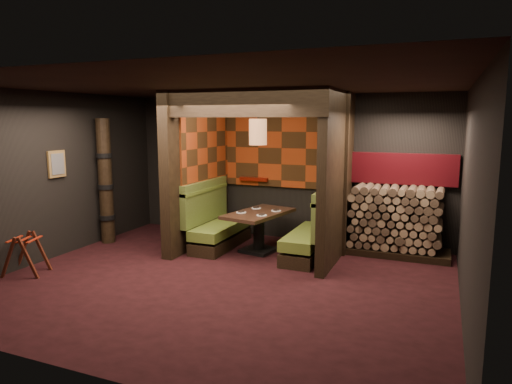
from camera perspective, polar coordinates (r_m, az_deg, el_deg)
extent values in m
cube|color=black|center=(6.94, -4.17, -11.09)|extent=(6.50, 5.50, 0.02)
cube|color=black|center=(6.53, -4.47, 13.27)|extent=(6.50, 5.50, 0.02)
cube|color=black|center=(9.11, 3.51, 3.05)|extent=(6.50, 0.02, 2.85)
cube|color=black|center=(4.34, -20.94, -4.23)|extent=(6.50, 0.02, 2.85)
cube|color=black|center=(8.55, -24.24, 1.86)|extent=(0.02, 5.50, 2.85)
cube|color=black|center=(5.90, 25.25, -1.11)|extent=(0.02, 5.50, 2.85)
cube|color=black|center=(8.66, -7.40, 2.67)|extent=(0.20, 2.20, 2.85)
cube|color=black|center=(7.75, 10.07, 1.86)|extent=(0.15, 2.10, 2.85)
cube|color=black|center=(7.16, -2.05, 11.07)|extent=(2.85, 0.18, 0.44)
cube|color=#923210|center=(9.04, 3.28, 5.51)|extent=(2.40, 0.06, 1.55)
cube|color=#923210|center=(8.72, -6.20, 5.54)|extent=(0.04, 1.85, 1.45)
cube|color=#610E06|center=(9.25, -0.25, 1.63)|extent=(0.60, 0.12, 0.07)
cube|color=black|center=(8.68, -4.37, -6.12)|extent=(0.55, 1.60, 0.22)
cube|color=#5B7127|center=(8.61, -4.39, -4.51)|extent=(0.55, 1.60, 0.18)
cube|color=#506224|center=(8.68, -6.39, -1.80)|extent=(0.12, 1.60, 0.78)
cube|color=#5B7127|center=(8.63, -6.43, 0.49)|extent=(0.15, 1.60, 0.06)
cube|color=black|center=(8.08, 6.42, -7.29)|extent=(0.55, 1.60, 0.22)
cube|color=#5B7127|center=(8.02, 6.45, -5.57)|extent=(0.55, 1.60, 0.18)
cube|color=#506224|center=(7.85, 8.85, -3.02)|extent=(0.12, 1.60, 0.78)
cube|color=#5B7127|center=(7.78, 8.92, -0.50)|extent=(0.15, 1.60, 0.06)
cube|color=black|center=(8.36, 0.36, -7.25)|extent=(0.65, 0.65, 0.06)
cylinder|color=black|center=(8.28, 0.36, -5.20)|extent=(0.20, 0.20, 0.68)
cube|color=#372317|center=(8.19, 0.37, -2.71)|extent=(1.02, 1.52, 0.06)
cylinder|color=white|center=(8.12, -1.86, -2.57)|extent=(0.18, 0.18, 0.01)
cube|color=black|center=(8.11, -1.86, -2.45)|extent=(0.09, 0.12, 0.02)
cylinder|color=white|center=(7.87, 0.73, -2.93)|extent=(0.18, 0.18, 0.01)
cube|color=black|center=(7.87, 0.73, -2.81)|extent=(0.09, 0.12, 0.02)
cylinder|color=white|center=(8.50, 0.02, -2.03)|extent=(0.18, 0.18, 0.01)
cube|color=black|center=(8.50, 0.02, -1.92)|extent=(0.09, 0.12, 0.02)
cylinder|color=white|center=(8.27, 2.55, -2.35)|extent=(0.18, 0.18, 0.01)
cube|color=black|center=(8.27, 2.55, -2.24)|extent=(0.09, 0.12, 0.02)
cylinder|color=#905C36|center=(7.98, 0.24, 7.52)|extent=(0.31, 0.31, 0.45)
sphere|color=#FFC672|center=(7.98, 0.24, 7.52)|extent=(0.18, 0.18, 0.18)
cylinder|color=black|center=(7.98, 0.24, 10.80)|extent=(0.02, 0.02, 0.46)
cube|color=olive|center=(8.57, -23.66, 3.23)|extent=(0.04, 0.36, 0.46)
cube|color=#3F3F3F|center=(8.55, -23.54, 3.23)|extent=(0.01, 0.27, 0.36)
cube|color=#441A0F|center=(7.89, -28.58, -7.35)|extent=(0.30, 0.14, 0.68)
cube|color=#441A0F|center=(7.73, -26.55, -7.52)|extent=(0.30, 0.14, 0.68)
cube|color=#441A0F|center=(8.22, -27.13, -6.61)|extent=(0.30, 0.14, 0.68)
cube|color=#441A0F|center=(8.07, -25.16, -6.76)|extent=(0.30, 0.14, 0.68)
cube|color=maroon|center=(7.99, -27.97, -5.22)|extent=(0.18, 0.41, 0.01)
cube|color=maroon|center=(7.91, -26.98, -5.29)|extent=(0.18, 0.41, 0.01)
cube|color=maroon|center=(7.84, -25.97, -5.35)|extent=(0.18, 0.41, 0.01)
cylinder|color=black|center=(9.22, -18.31, 1.27)|extent=(0.26, 0.26, 2.40)
cylinder|color=black|center=(9.34, -18.09, -2.99)|extent=(0.31, 0.31, 0.09)
cylinder|color=black|center=(9.24, -18.27, 0.65)|extent=(0.31, 0.31, 0.09)
cylinder|color=black|center=(9.17, -18.46, 4.36)|extent=(0.31, 0.31, 0.09)
cube|color=black|center=(8.51, 17.30, -7.16)|extent=(1.73, 0.70, 0.12)
cube|color=brown|center=(8.37, 17.50, -3.13)|extent=(1.73, 0.70, 1.10)
cube|color=maroon|center=(8.57, 17.96, 2.77)|extent=(1.83, 0.10, 0.56)
cube|color=black|center=(7.99, 11.10, 2.04)|extent=(0.08, 0.08, 2.85)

